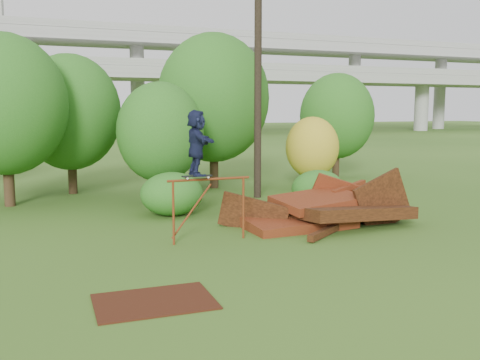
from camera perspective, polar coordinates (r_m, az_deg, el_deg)
name	(u,v)px	position (r m, az deg, el deg)	size (l,w,h in m)	color
ground	(304,258)	(12.51, 6.87, -8.23)	(240.00, 240.00, 0.00)	#2D5116
scrap_pile	(326,211)	(15.93, 9.13, -3.33)	(5.75, 3.37, 2.03)	#4E200D
grind_rail	(209,197)	(13.70, -3.30, -1.81)	(2.20, 0.08, 1.65)	maroon
skateboard	(197,176)	(13.53, -4.62, 0.42)	(0.77, 0.21, 0.08)	black
skater	(197,143)	(13.45, -4.66, 3.98)	(1.53, 0.49, 1.65)	#171C3A
flat_plate	(154,301)	(9.80, -9.14, -12.67)	(2.08, 1.48, 0.03)	#38180C
tree_0	(5,104)	(20.32, -23.82, 7.38)	(4.27, 4.27, 6.03)	black
tree_1	(70,112)	(22.54, -17.69, 6.89)	(4.03, 4.03, 5.60)	black
tree_2	(160,132)	(19.32, -8.51, 5.06)	(3.11, 3.11, 4.38)	black
tree_3	(214,98)	(23.12, -2.84, 8.72)	(4.78, 4.78, 6.63)	black
tree_4	(312,148)	(22.74, 7.71, 3.45)	(2.25, 2.25, 3.10)	black
tree_5	(337,116)	(27.32, 10.30, 6.72)	(3.70, 3.70, 5.20)	black
shrub_left	(172,194)	(17.29, -7.29, -1.47)	(2.03, 1.87, 1.40)	#1C5516
shrub_right	(318,189)	(18.63, 8.33, -0.97)	(1.87, 1.71, 1.32)	#1C5516
utility_pole	(258,71)	(20.56, 1.93, 11.59)	(1.40, 0.28, 9.55)	black
freeway_overpass	(72,56)	(74.03, -17.50, 12.53)	(160.00, 15.00, 13.70)	gray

